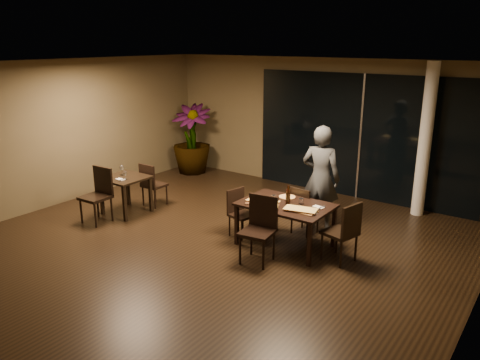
{
  "coord_description": "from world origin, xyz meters",
  "views": [
    {
      "loc": [
        4.66,
        -5.59,
        3.37
      ],
      "look_at": [
        0.16,
        0.66,
        1.05
      ],
      "focal_mm": 35.0,
      "sensor_mm": 36.0,
      "label": 1
    }
  ],
  "objects_px": {
    "chair_main_left": "(239,210)",
    "bottle_b": "(288,196)",
    "chair_side_near": "(99,192)",
    "chair_main_far": "(303,208)",
    "bottle_a": "(288,194)",
    "chair_main_right": "(345,230)",
    "potted_plant": "(192,139)",
    "side_table": "(125,183)",
    "bottle_c": "(289,194)",
    "diner": "(321,178)",
    "main_table": "(286,208)",
    "chair_main_near": "(260,225)",
    "chair_side_far": "(151,183)"
  },
  "relations": [
    {
      "from": "chair_main_left",
      "to": "potted_plant",
      "type": "distance_m",
      "value": 4.36
    },
    {
      "from": "main_table",
      "to": "bottle_c",
      "type": "distance_m",
      "value": 0.24
    },
    {
      "from": "chair_side_near",
      "to": "chair_main_far",
      "type": "bearing_deg",
      "value": 23.07
    },
    {
      "from": "bottle_c",
      "to": "bottle_b",
      "type": "bearing_deg",
      "value": -65.34
    },
    {
      "from": "chair_side_far",
      "to": "bottle_b",
      "type": "relative_size",
      "value": 3.03
    },
    {
      "from": "chair_main_near",
      "to": "diner",
      "type": "xyz_separation_m",
      "value": [
        0.17,
        1.73,
        0.38
      ]
    },
    {
      "from": "chair_main_left",
      "to": "chair_side_near",
      "type": "relative_size",
      "value": 0.81
    },
    {
      "from": "potted_plant",
      "to": "bottle_c",
      "type": "relative_size",
      "value": 6.14
    },
    {
      "from": "chair_main_left",
      "to": "bottle_a",
      "type": "distance_m",
      "value": 0.98
    },
    {
      "from": "chair_main_near",
      "to": "chair_main_right",
      "type": "height_order",
      "value": "chair_main_near"
    },
    {
      "from": "chair_main_right",
      "to": "diner",
      "type": "xyz_separation_m",
      "value": [
        -0.95,
        1.04,
        0.41
      ]
    },
    {
      "from": "chair_main_near",
      "to": "diner",
      "type": "distance_m",
      "value": 1.78
    },
    {
      "from": "chair_main_near",
      "to": "chair_side_near",
      "type": "xyz_separation_m",
      "value": [
        -3.42,
        -0.39,
        0.0
      ]
    },
    {
      "from": "chair_main_right",
      "to": "potted_plant",
      "type": "distance_m",
      "value": 5.98
    },
    {
      "from": "diner",
      "to": "bottle_a",
      "type": "relative_size",
      "value": 6.65
    },
    {
      "from": "bottle_a",
      "to": "chair_main_left",
      "type": "bearing_deg",
      "value": -168.52
    },
    {
      "from": "side_table",
      "to": "potted_plant",
      "type": "distance_m",
      "value": 3.2
    },
    {
      "from": "main_table",
      "to": "chair_main_right",
      "type": "xyz_separation_m",
      "value": [
        1.07,
        -0.02,
        -0.12
      ]
    },
    {
      "from": "chair_side_near",
      "to": "bottle_c",
      "type": "bearing_deg",
      "value": 16.16
    },
    {
      "from": "chair_side_far",
      "to": "main_table",
      "type": "bearing_deg",
      "value": 178.43
    },
    {
      "from": "chair_side_near",
      "to": "chair_side_far",
      "type": "bearing_deg",
      "value": 77.39
    },
    {
      "from": "chair_side_near",
      "to": "potted_plant",
      "type": "xyz_separation_m",
      "value": [
        -0.85,
        3.65,
        0.31
      ]
    },
    {
      "from": "diner",
      "to": "bottle_c",
      "type": "relative_size",
      "value": 6.66
    },
    {
      "from": "bottle_b",
      "to": "bottle_c",
      "type": "bearing_deg",
      "value": 114.66
    },
    {
      "from": "side_table",
      "to": "chair_main_left",
      "type": "xyz_separation_m",
      "value": [
        2.52,
        0.41,
        -0.15
      ]
    },
    {
      "from": "side_table",
      "to": "chair_main_near",
      "type": "distance_m",
      "value": 3.36
    },
    {
      "from": "chair_side_near",
      "to": "side_table",
      "type": "bearing_deg",
      "value": 80.16
    },
    {
      "from": "chair_main_far",
      "to": "chair_side_far",
      "type": "relative_size",
      "value": 0.96
    },
    {
      "from": "main_table",
      "to": "potted_plant",
      "type": "relative_size",
      "value": 0.84
    },
    {
      "from": "chair_main_far",
      "to": "chair_main_right",
      "type": "bearing_deg",
      "value": 156.4
    },
    {
      "from": "bottle_c",
      "to": "potted_plant",
      "type": "bearing_deg",
      "value": 150.4
    },
    {
      "from": "chair_main_left",
      "to": "bottle_a",
      "type": "bearing_deg",
      "value": -66.68
    },
    {
      "from": "side_table",
      "to": "chair_main_left",
      "type": "relative_size",
      "value": 0.94
    },
    {
      "from": "chair_main_near",
      "to": "chair_main_right",
      "type": "bearing_deg",
      "value": 23.2
    },
    {
      "from": "chair_main_right",
      "to": "bottle_b",
      "type": "xyz_separation_m",
      "value": [
        -1.02,
        0.01,
        0.35
      ]
    },
    {
      "from": "chair_main_left",
      "to": "diner",
      "type": "relative_size",
      "value": 0.44
    },
    {
      "from": "chair_main_far",
      "to": "diner",
      "type": "distance_m",
      "value": 0.65
    },
    {
      "from": "chair_side_far",
      "to": "chair_main_near",
      "type": "bearing_deg",
      "value": 166.19
    },
    {
      "from": "main_table",
      "to": "chair_main_far",
      "type": "bearing_deg",
      "value": 89.24
    },
    {
      "from": "chair_main_near",
      "to": "chair_main_right",
      "type": "xyz_separation_m",
      "value": [
        1.12,
        0.69,
        -0.03
      ]
    },
    {
      "from": "chair_main_right",
      "to": "chair_main_far",
      "type": "bearing_deg",
      "value": -106.13
    },
    {
      "from": "chair_main_left",
      "to": "bottle_b",
      "type": "xyz_separation_m",
      "value": [
        0.93,
        0.08,
        0.43
      ]
    },
    {
      "from": "main_table",
      "to": "chair_side_near",
      "type": "relative_size",
      "value": 1.43
    },
    {
      "from": "diner",
      "to": "bottle_b",
      "type": "relative_size",
      "value": 6.37
    },
    {
      "from": "chair_main_right",
      "to": "bottle_a",
      "type": "height_order",
      "value": "bottle_a"
    },
    {
      "from": "diner",
      "to": "bottle_b",
      "type": "xyz_separation_m",
      "value": [
        -0.08,
        -1.03,
        -0.07
      ]
    },
    {
      "from": "chair_side_far",
      "to": "bottle_b",
      "type": "xyz_separation_m",
      "value": [
        3.31,
        -0.08,
        0.39
      ]
    },
    {
      "from": "chair_main_right",
      "to": "chair_side_near",
      "type": "xyz_separation_m",
      "value": [
        -4.54,
        -1.08,
        0.03
      ]
    },
    {
      "from": "main_table",
      "to": "chair_main_right",
      "type": "height_order",
      "value": "chair_main_right"
    },
    {
      "from": "main_table",
      "to": "chair_side_near",
      "type": "xyz_separation_m",
      "value": [
        -3.47,
        -1.09,
        -0.09
      ]
    }
  ]
}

